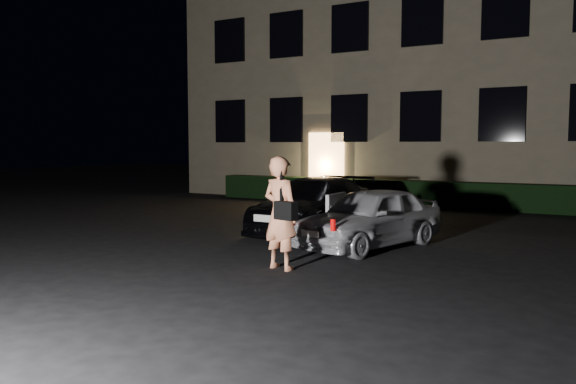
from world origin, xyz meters
The scene contains 6 objects.
ground centered at (0.00, 0.00, 0.00)m, with size 80.00×80.00×0.00m, color black.
building centered at (0.00, 14.99, 6.00)m, with size 20.00×8.11×12.00m.
hedge centered at (0.00, 10.50, 0.42)m, with size 15.00×0.70×0.85m, color black.
sedan centered at (-0.54, 3.94, 0.63)m, with size 1.87×4.43×1.26m.
hatch centered at (1.40, 2.55, 0.60)m, with size 2.38×3.79×1.20m.
man centered at (0.85, -0.05, 0.93)m, with size 0.78×0.59×1.85m.
Camera 1 is at (5.35, -7.92, 2.02)m, focal length 35.00 mm.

